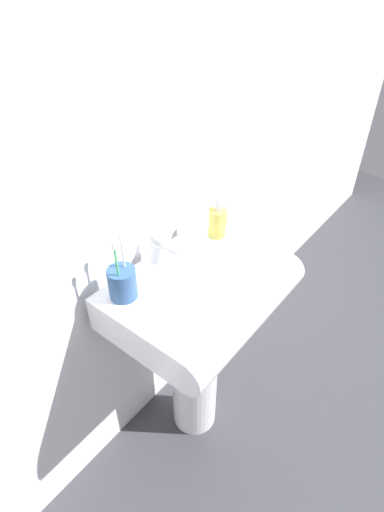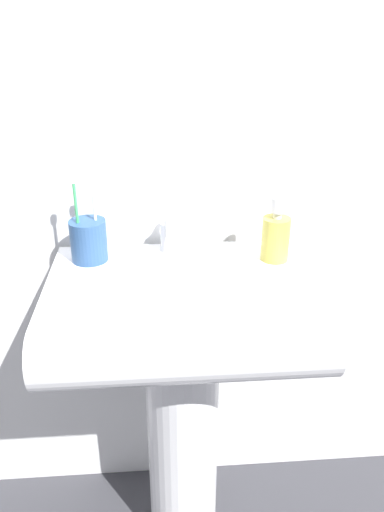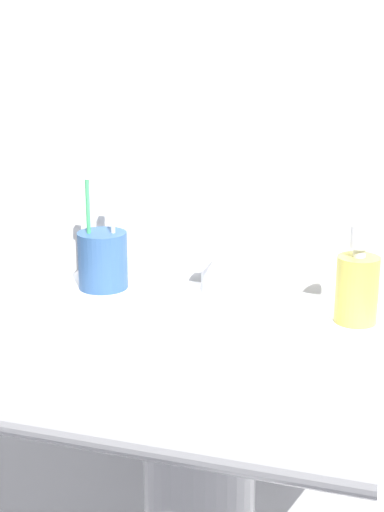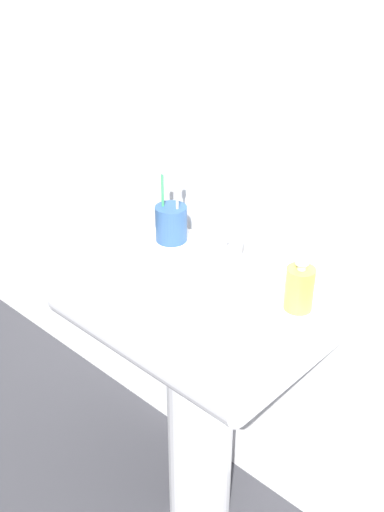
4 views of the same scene
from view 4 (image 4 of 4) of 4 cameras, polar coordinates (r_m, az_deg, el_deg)
name	(u,v)px [view 4 (image 4 of 4)]	position (r m, az deg, el deg)	size (l,w,h in m)	color
ground_plane	(200,508)	(2.18, 0.68, -21.47)	(6.00, 6.00, 0.00)	#38383D
wall_back	(268,124)	(1.61, 6.78, 11.57)	(5.00, 0.05, 2.40)	white
sink_pedestal	(200,426)	(1.91, 0.75, -14.85)	(0.19, 0.19, 0.72)	white
sink_basin	(188,313)	(1.61, -0.32, -5.13)	(0.61, 0.45, 0.13)	white
faucet	(231,245)	(1.67, 3.53, 1.00)	(0.04, 0.12, 0.09)	silver
toothbrush_cup	(171,223)	(1.77, -1.86, 2.96)	(0.09, 0.09, 0.22)	#2D5184
soap_bottle	(300,286)	(1.50, 9.55, -2.68)	(0.07, 0.07, 0.16)	gold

